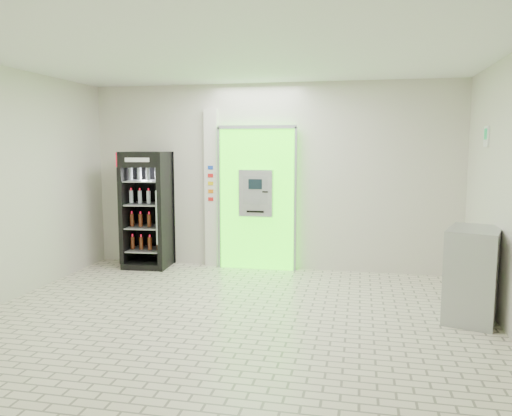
# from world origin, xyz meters

# --- Properties ---
(ground) EXTENTS (6.00, 6.00, 0.00)m
(ground) POSITION_xyz_m (0.00, 0.00, 0.00)
(ground) COLOR beige
(ground) RESTS_ON ground
(room_shell) EXTENTS (6.00, 6.00, 6.00)m
(room_shell) POSITION_xyz_m (0.00, 0.00, 1.84)
(room_shell) COLOR beige
(room_shell) RESTS_ON ground
(atm_assembly) EXTENTS (1.30, 0.24, 2.33)m
(atm_assembly) POSITION_xyz_m (-0.20, 2.41, 1.17)
(atm_assembly) COLOR #39FB11
(atm_assembly) RESTS_ON ground
(pillar) EXTENTS (0.22, 0.11, 2.60)m
(pillar) POSITION_xyz_m (-0.98, 2.45, 1.30)
(pillar) COLOR silver
(pillar) RESTS_ON ground
(beverage_cooler) EXTENTS (0.76, 0.71, 1.91)m
(beverage_cooler) POSITION_xyz_m (-2.01, 2.18, 0.92)
(beverage_cooler) COLOR black
(beverage_cooler) RESTS_ON ground
(steel_cabinet) EXTENTS (0.77, 0.93, 1.07)m
(steel_cabinet) POSITION_xyz_m (2.72, 0.52, 0.53)
(steel_cabinet) COLOR #9D9FA4
(steel_cabinet) RESTS_ON ground
(exit_sign) EXTENTS (0.02, 0.22, 0.26)m
(exit_sign) POSITION_xyz_m (2.99, 1.40, 2.12)
(exit_sign) COLOR white
(exit_sign) RESTS_ON room_shell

